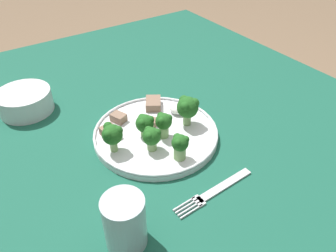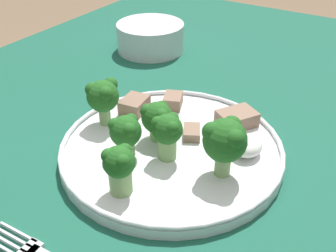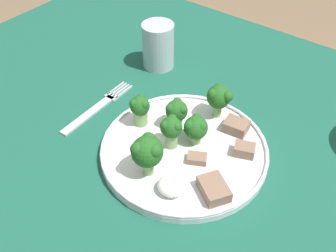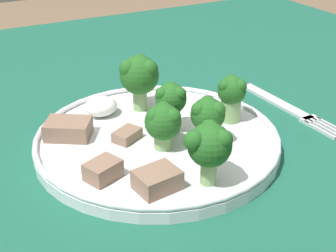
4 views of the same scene
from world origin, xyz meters
TOP-DOWN VIEW (x-y plane):
  - table at (0.00, 0.00)m, footprint 1.24×1.01m
  - dinner_plate at (-0.01, 0.05)m, footprint 0.27×0.27m
  - cream_bowl at (0.24, 0.25)m, footprint 0.13×0.13m
  - broccoli_floret_near_rim_left at (-0.04, 0.04)m, footprint 0.04×0.03m
  - broccoli_floret_center_left at (-0.01, 0.07)m, footprint 0.04×0.04m
  - broccoli_floret_back_left at (-0.02, 0.15)m, footprint 0.04×0.04m
  - broccoli_floret_front_left at (-0.03, -0.03)m, footprint 0.05×0.05m
  - broccoli_floret_center_back at (-0.06, 0.08)m, footprint 0.04×0.04m
  - broccoli_floret_mid_cluster at (-0.11, 0.05)m, footprint 0.03×0.03m
  - meat_slice_front_slice at (0.07, 0.00)m, footprint 0.06×0.06m
  - meat_slice_middle_slice at (0.02, 0.04)m, footprint 0.04×0.03m
  - meat_slice_rear_slice at (0.07, 0.09)m, footprint 0.04×0.03m
  - meat_slice_edge_slice at (0.03, 0.13)m, footprint 0.04×0.04m
  - sauce_dollop at (0.02, -0.03)m, footprint 0.04×0.04m

SIDE VIEW (x-z plane):
  - table at x=0.00m, z-range 0.27..0.99m
  - dinner_plate at x=-0.01m, z-range 0.72..0.74m
  - meat_slice_middle_slice at x=0.02m, z-range 0.73..0.75m
  - meat_slice_rear_slice at x=0.07m, z-range 0.73..0.75m
  - meat_slice_edge_slice at x=0.03m, z-range 0.73..0.75m
  - meat_slice_front_slice at x=0.07m, z-range 0.73..0.75m
  - sauce_dollop at x=0.02m, z-range 0.73..0.76m
  - cream_bowl at x=0.24m, z-range 0.72..0.77m
  - broccoli_floret_center_left at x=-0.01m, z-range 0.74..0.79m
  - broccoli_floret_center_back at x=-0.06m, z-range 0.74..0.79m
  - broccoli_floret_mid_cluster at x=-0.11m, z-range 0.74..0.80m
  - broccoli_floret_near_rim_left at x=-0.04m, z-range 0.74..0.80m
  - broccoli_floret_back_left at x=-0.02m, z-range 0.74..0.81m
  - broccoli_floret_front_left at x=-0.03m, z-range 0.75..0.81m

